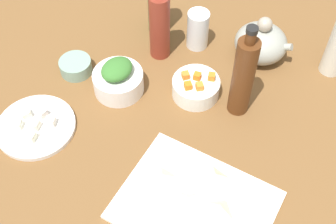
{
  "coord_description": "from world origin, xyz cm",
  "views": [
    {
      "loc": [
        32.48,
        -60.98,
        97.48
      ],
      "look_at": [
        0.0,
        0.0,
        8.0
      ],
      "focal_mm": 48.82,
      "sensor_mm": 36.0,
      "label": 1
    }
  ],
  "objects_px": {
    "bowl_carrots": "(196,88)",
    "bottle_0": "(243,76)",
    "cutting_board": "(195,205)",
    "bowl_small_side": "(76,66)",
    "bottle_2": "(160,25)",
    "drinking_glass_0": "(198,30)",
    "bottle_3": "(158,2)",
    "bowl_greens": "(118,82)",
    "plate_tofu": "(36,127)",
    "teapot": "(261,43)"
  },
  "relations": [
    {
      "from": "plate_tofu",
      "to": "bottle_3",
      "type": "height_order",
      "value": "bottle_3"
    },
    {
      "from": "bowl_greens",
      "to": "bottle_0",
      "type": "height_order",
      "value": "bottle_0"
    },
    {
      "from": "plate_tofu",
      "to": "drinking_glass_0",
      "type": "relative_size",
      "value": 1.72
    },
    {
      "from": "cutting_board",
      "to": "bowl_greens",
      "type": "height_order",
      "value": "bowl_greens"
    },
    {
      "from": "plate_tofu",
      "to": "bowl_carrots",
      "type": "xyz_separation_m",
      "value": [
        0.31,
        0.29,
        0.02
      ]
    },
    {
      "from": "cutting_board",
      "to": "bottle_2",
      "type": "xyz_separation_m",
      "value": [
        -0.3,
        0.39,
        0.1
      ]
    },
    {
      "from": "bottle_3",
      "to": "cutting_board",
      "type": "bearing_deg",
      "value": -53.23
    },
    {
      "from": "teapot",
      "to": "drinking_glass_0",
      "type": "height_order",
      "value": "teapot"
    },
    {
      "from": "bowl_greens",
      "to": "bottle_2",
      "type": "height_order",
      "value": "bottle_2"
    },
    {
      "from": "bottle_0",
      "to": "drinking_glass_0",
      "type": "distance_m",
      "value": 0.27
    },
    {
      "from": "bowl_greens",
      "to": "bottle_3",
      "type": "height_order",
      "value": "bottle_3"
    },
    {
      "from": "bottle_2",
      "to": "bowl_small_side",
      "type": "bearing_deg",
      "value": -134.87
    },
    {
      "from": "bottle_3",
      "to": "drinking_glass_0",
      "type": "xyz_separation_m",
      "value": [
        0.13,
        -0.01,
        -0.05
      ]
    },
    {
      "from": "bowl_small_side",
      "to": "teapot",
      "type": "xyz_separation_m",
      "value": [
        0.43,
        0.3,
        0.03
      ]
    },
    {
      "from": "bowl_small_side",
      "to": "drinking_glass_0",
      "type": "relative_size",
      "value": 0.76
    },
    {
      "from": "bottle_2",
      "to": "teapot",
      "type": "bearing_deg",
      "value": 25.42
    },
    {
      "from": "plate_tofu",
      "to": "bottle_0",
      "type": "xyz_separation_m",
      "value": [
        0.43,
        0.3,
        0.12
      ]
    },
    {
      "from": "teapot",
      "to": "bottle_0",
      "type": "xyz_separation_m",
      "value": [
        0.02,
        -0.2,
        0.07
      ]
    },
    {
      "from": "plate_tofu",
      "to": "teapot",
      "type": "bearing_deg",
      "value": 51.25
    },
    {
      "from": "bowl_small_side",
      "to": "bottle_2",
      "type": "height_order",
      "value": "bottle_2"
    },
    {
      "from": "bowl_small_side",
      "to": "bowl_carrots",
      "type": "bearing_deg",
      "value": 13.97
    },
    {
      "from": "bowl_small_side",
      "to": "bottle_2",
      "type": "bearing_deg",
      "value": 45.13
    },
    {
      "from": "cutting_board",
      "to": "drinking_glass_0",
      "type": "height_order",
      "value": "drinking_glass_0"
    },
    {
      "from": "bowl_greens",
      "to": "bottle_2",
      "type": "relative_size",
      "value": 0.54
    },
    {
      "from": "bowl_carrots",
      "to": "bottle_0",
      "type": "bearing_deg",
      "value": 4.14
    },
    {
      "from": "bowl_greens",
      "to": "bottle_3",
      "type": "bearing_deg",
      "value": 94.77
    },
    {
      "from": "plate_tofu",
      "to": "bowl_carrots",
      "type": "bearing_deg",
      "value": 43.58
    },
    {
      "from": "bottle_0",
      "to": "bowl_greens",
      "type": "bearing_deg",
      "value": -163.56
    },
    {
      "from": "bottle_0",
      "to": "bottle_2",
      "type": "relative_size",
      "value": 1.12
    },
    {
      "from": "bowl_carrots",
      "to": "bottle_2",
      "type": "bearing_deg",
      "value": 150.09
    },
    {
      "from": "bowl_greens",
      "to": "bowl_carrots",
      "type": "height_order",
      "value": "bowl_greens"
    },
    {
      "from": "bowl_greens",
      "to": "bowl_carrots",
      "type": "distance_m",
      "value": 0.21
    },
    {
      "from": "plate_tofu",
      "to": "bottle_3",
      "type": "xyz_separation_m",
      "value": [
        0.1,
        0.47,
        0.1
      ]
    },
    {
      "from": "bowl_small_side",
      "to": "bottle_3",
      "type": "distance_m",
      "value": 0.3
    },
    {
      "from": "plate_tofu",
      "to": "bowl_carrots",
      "type": "height_order",
      "value": "bowl_carrots"
    },
    {
      "from": "bowl_greens",
      "to": "bowl_small_side",
      "type": "distance_m",
      "value": 0.14
    },
    {
      "from": "drinking_glass_0",
      "to": "bottle_3",
      "type": "bearing_deg",
      "value": 177.5
    },
    {
      "from": "plate_tofu",
      "to": "drinking_glass_0",
      "type": "height_order",
      "value": "drinking_glass_0"
    },
    {
      "from": "bowl_greens",
      "to": "bowl_carrots",
      "type": "relative_size",
      "value": 1.06
    },
    {
      "from": "cutting_board",
      "to": "plate_tofu",
      "type": "relative_size",
      "value": 1.68
    },
    {
      "from": "bowl_small_side",
      "to": "bottle_2",
      "type": "relative_size",
      "value": 0.36
    },
    {
      "from": "bowl_small_side",
      "to": "teapot",
      "type": "height_order",
      "value": "teapot"
    },
    {
      "from": "bottle_0",
      "to": "bottle_2",
      "type": "bearing_deg",
      "value": 163.4
    },
    {
      "from": "plate_tofu",
      "to": "bowl_greens",
      "type": "bearing_deg",
      "value": 60.79
    },
    {
      "from": "cutting_board",
      "to": "bottle_0",
      "type": "distance_m",
      "value": 0.33
    },
    {
      "from": "drinking_glass_0",
      "to": "teapot",
      "type": "bearing_deg",
      "value": 12.62
    },
    {
      "from": "bowl_small_side",
      "to": "teapot",
      "type": "relative_size",
      "value": 0.54
    },
    {
      "from": "bowl_carrots",
      "to": "bottle_3",
      "type": "bearing_deg",
      "value": 139.83
    },
    {
      "from": "bowl_carrots",
      "to": "bottle_0",
      "type": "height_order",
      "value": "bottle_0"
    },
    {
      "from": "cutting_board",
      "to": "bowl_carrots",
      "type": "relative_size",
      "value": 2.66
    }
  ]
}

